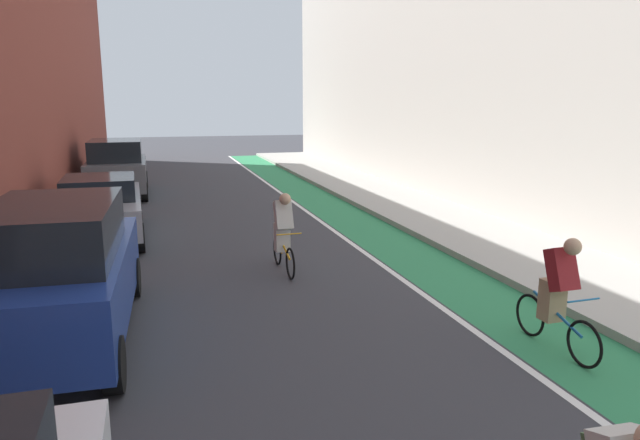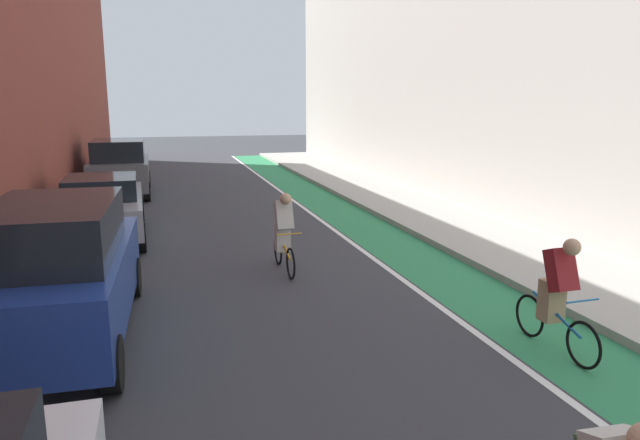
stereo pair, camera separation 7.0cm
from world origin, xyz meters
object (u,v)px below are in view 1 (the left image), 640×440
Objects in this scene: parked_suv_blue at (59,272)px; cyclist_trailing at (283,232)px; parked_sedan_silver at (101,206)px; cyclist_mid at (558,293)px; parked_suv_gray at (117,167)px.

parked_suv_blue reaches higher than cyclist_trailing.
parked_sedan_silver is 10.64m from cyclist_mid.
parked_suv_gray is 11.33m from cyclist_trailing.
parked_suv_blue is at bearing 161.96° from cyclist_mid.
cyclist_mid is at bearing -59.31° from cyclist_trailing.
parked_sedan_silver is 2.88× the size of cyclist_mid.
cyclist_mid is at bearing -67.48° from parked_suv_gray.
parked_suv_blue is at bearing -90.03° from parked_sedan_silver.
parked_suv_gray reaches higher than cyclist_mid.
parked_suv_blue is 13.22m from parked_suv_gray.
cyclist_mid is (6.34, -2.06, -0.21)m from parked_suv_blue.
cyclist_mid reaches higher than parked_sedan_silver.
parked_sedan_silver is 6.73m from parked_suv_gray.
parked_sedan_silver is 1.08× the size of parked_suv_gray.
parked_sedan_silver is (0.00, 6.49, -0.23)m from parked_suv_blue.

